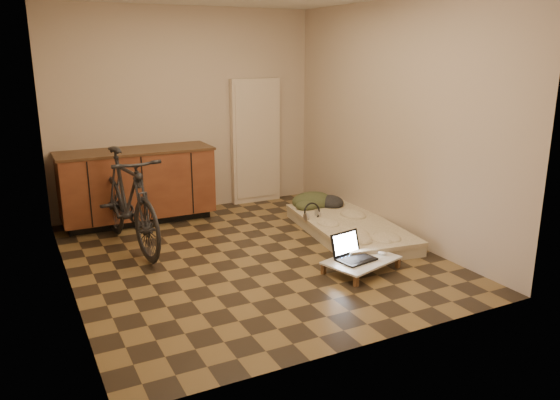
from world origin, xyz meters
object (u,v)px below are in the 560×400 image
laptop (352,254)px  bicycle (127,195)px  futon (349,228)px  lap_desk (361,261)px

laptop → bicycle: bearing=127.0°
futon → bicycle: bearing=170.4°
lap_desk → laptop: size_ratio=2.01×
lap_desk → laptop: laptop is taller
futon → laptop: bearing=-115.0°
futon → lap_desk: futon is taller
futon → laptop: (-0.57, -0.90, 0.09)m
bicycle → lap_desk: bicycle is taller
bicycle → laptop: bearing=-49.2°
bicycle → futon: 2.50m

